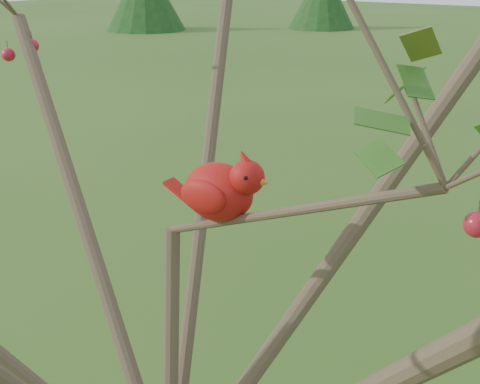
{
  "coord_description": "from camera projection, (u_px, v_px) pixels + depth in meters",
  "views": [
    {
      "loc": [
        0.81,
        -0.77,
        2.5
      ],
      "look_at": [
        0.14,
        0.09,
        2.09
      ],
      "focal_mm": 45.0,
      "sensor_mm": 36.0,
      "label": 1
    }
  ],
  "objects": [
    {
      "name": "crabapple_tree",
      "position": [
        152.0,
        178.0,
        1.13
      ],
      "size": [
        2.35,
        2.05,
        2.95
      ],
      "color": "#3E2E21",
      "rests_on": "ground"
    },
    {
      "name": "cardinal",
      "position": [
        222.0,
        190.0,
        1.19
      ],
      "size": [
        0.25,
        0.13,
        0.17
      ],
      "rotation": [
        0.0,
        0.0,
        0.1
      ],
      "color": "#AE160E",
      "rests_on": "ground"
    }
  ]
}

